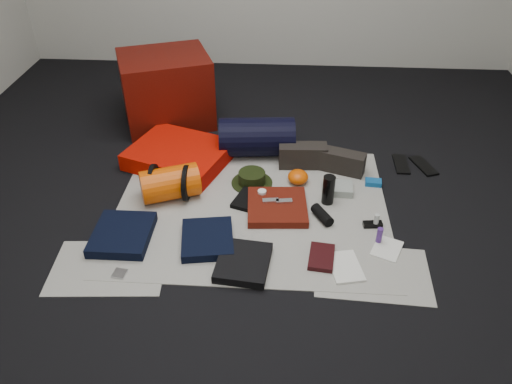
# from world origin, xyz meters

# --- Properties ---
(floor) EXTENTS (4.50, 4.50, 0.02)m
(floor) POSITION_xyz_m (0.00, 0.00, -0.01)
(floor) COLOR black
(floor) RESTS_ON ground
(newspaper_mat) EXTENTS (1.60, 1.30, 0.01)m
(newspaper_mat) POSITION_xyz_m (0.00, 0.00, 0.00)
(newspaper_mat) COLOR beige
(newspaper_mat) RESTS_ON floor
(newspaper_sheet_front_left) EXTENTS (0.61, 0.44, 0.00)m
(newspaper_sheet_front_left) POSITION_xyz_m (-0.70, -0.55, 0.00)
(newspaper_sheet_front_left) COLOR beige
(newspaper_sheet_front_left) RESTS_ON floor
(newspaper_sheet_front_right) EXTENTS (0.60, 0.43, 0.00)m
(newspaper_sheet_front_right) POSITION_xyz_m (0.65, -0.50, 0.00)
(newspaper_sheet_front_right) COLOR beige
(newspaper_sheet_front_right) RESTS_ON floor
(red_cabinet) EXTENTS (0.77, 0.71, 0.52)m
(red_cabinet) POSITION_xyz_m (-0.71, 1.05, 0.26)
(red_cabinet) COLOR #530C06
(red_cabinet) RESTS_ON floor
(sleeping_pad) EXTENTS (0.75, 0.69, 0.11)m
(sleeping_pad) POSITION_xyz_m (-0.52, 0.47, 0.06)
(sleeping_pad) COLOR #C61102
(sleeping_pad) RESTS_ON newspaper_mat
(stuff_sack) EXTENTS (0.39, 0.32, 0.20)m
(stuff_sack) POSITION_xyz_m (-0.50, 0.07, 0.11)
(stuff_sack) COLOR #D94B03
(stuff_sack) RESTS_ON newspaper_mat
(sack_strap_left) EXTENTS (0.02, 0.22, 0.22)m
(sack_strap_left) POSITION_xyz_m (-0.60, 0.07, 0.11)
(sack_strap_left) COLOR black
(sack_strap_left) RESTS_ON newspaper_mat
(sack_strap_right) EXTENTS (0.03, 0.22, 0.22)m
(sack_strap_right) POSITION_xyz_m (-0.40, 0.07, 0.11)
(sack_strap_right) COLOR black
(sack_strap_right) RESTS_ON newspaper_mat
(navy_duffel) EXTENTS (0.53, 0.31, 0.26)m
(navy_duffel) POSITION_xyz_m (-0.01, 0.60, 0.14)
(navy_duffel) COLOR black
(navy_duffel) RESTS_ON newspaper_mat
(boonie_brim) EXTENTS (0.28, 0.28, 0.01)m
(boonie_brim) POSITION_xyz_m (-0.02, 0.24, 0.01)
(boonie_brim) COLOR black
(boonie_brim) RESTS_ON newspaper_mat
(boonie_crown) EXTENTS (0.17, 0.17, 0.08)m
(boonie_crown) POSITION_xyz_m (-0.02, 0.24, 0.05)
(boonie_crown) COLOR black
(boonie_crown) RESTS_ON boonie_brim
(hiking_boot_left) EXTENTS (0.32, 0.13, 0.16)m
(hiking_boot_left) POSITION_xyz_m (0.30, 0.47, 0.08)
(hiking_boot_left) COLOR black
(hiking_boot_left) RESTS_ON newspaper_mat
(hiking_boot_right) EXTENTS (0.30, 0.19, 0.14)m
(hiking_boot_right) POSITION_xyz_m (0.56, 0.42, 0.08)
(hiking_boot_right) COLOR black
(hiking_boot_right) RESTS_ON newspaper_mat
(flip_flop_left) EXTENTS (0.09, 0.24, 0.01)m
(flip_flop_left) POSITION_xyz_m (0.97, 0.53, 0.01)
(flip_flop_left) COLOR black
(flip_flop_left) RESTS_ON floor
(flip_flop_right) EXTENTS (0.16, 0.25, 0.01)m
(flip_flop_right) POSITION_xyz_m (1.12, 0.52, 0.01)
(flip_flop_right) COLOR black
(flip_flop_right) RESTS_ON floor
(trousers_navy_a) EXTENTS (0.31, 0.35, 0.06)m
(trousers_navy_a) POSITION_xyz_m (-0.69, -0.33, 0.03)
(trousers_navy_a) COLOR black
(trousers_navy_a) RESTS_ON newspaper_mat
(trousers_navy_b) EXTENTS (0.32, 0.35, 0.05)m
(trousers_navy_b) POSITION_xyz_m (-0.22, -0.33, 0.03)
(trousers_navy_b) COLOR black
(trousers_navy_b) RESTS_ON newspaper_mat
(trousers_charcoal) EXTENTS (0.29, 0.33, 0.05)m
(trousers_charcoal) POSITION_xyz_m (-0.01, -0.50, 0.03)
(trousers_charcoal) COLOR black
(trousers_charcoal) RESTS_ON newspaper_mat
(black_tshirt) EXTENTS (0.33, 0.32, 0.03)m
(black_tshirt) POSITION_xyz_m (0.04, 0.05, 0.02)
(black_tshirt) COLOR black
(black_tshirt) RESTS_ON newspaper_mat
(red_shirt) EXTENTS (0.37, 0.37, 0.05)m
(red_shirt) POSITION_xyz_m (0.15, -0.02, 0.03)
(red_shirt) COLOR #561309
(red_shirt) RESTS_ON newspaper_mat
(orange_stuff_sack) EXTENTS (0.15, 0.15, 0.09)m
(orange_stuff_sack) POSITION_xyz_m (0.27, 0.27, 0.05)
(orange_stuff_sack) COLOR #D94B03
(orange_stuff_sack) RESTS_ON newspaper_mat
(first_aid_pouch) EXTENTS (0.19, 0.15, 0.05)m
(first_aid_pouch) POSITION_xyz_m (0.52, 0.19, 0.03)
(first_aid_pouch) COLOR gray
(first_aid_pouch) RESTS_ON newspaper_mat
(water_bottle) EXTENTS (0.10, 0.10, 0.18)m
(water_bottle) POSITION_xyz_m (0.45, 0.08, 0.10)
(water_bottle) COLOR black
(water_bottle) RESTS_ON newspaper_mat
(speaker) EXTENTS (0.13, 0.17, 0.06)m
(speaker) POSITION_xyz_m (0.41, -0.09, 0.04)
(speaker) COLOR black
(speaker) RESTS_ON newspaper_mat
(compact_camera) EXTENTS (0.09, 0.06, 0.03)m
(compact_camera) POSITION_xyz_m (0.51, 0.26, 0.02)
(compact_camera) COLOR silver
(compact_camera) RESTS_ON newspaper_mat
(cyan_case) EXTENTS (0.11, 0.07, 0.03)m
(cyan_case) POSITION_xyz_m (0.75, 0.28, 0.02)
(cyan_case) COLOR #0E4E8C
(cyan_case) RESTS_ON newspaper_mat
(toiletry_purple) EXTENTS (0.04, 0.04, 0.10)m
(toiletry_purple) POSITION_xyz_m (0.71, -0.27, 0.05)
(toiletry_purple) COLOR #482578
(toiletry_purple) RESTS_ON newspaper_mat
(toiletry_clear) EXTENTS (0.03, 0.03, 0.09)m
(toiletry_clear) POSITION_xyz_m (0.71, -0.14, 0.05)
(toiletry_clear) COLOR #B4B8B3
(toiletry_clear) RESTS_ON newspaper_mat
(paperback_book) EXTENTS (0.15, 0.21, 0.03)m
(paperback_book) POSITION_xyz_m (0.40, -0.42, 0.02)
(paperback_book) COLOR black
(paperback_book) RESTS_ON newspaper_mat
(map_booklet) EXTENTS (0.20, 0.25, 0.01)m
(map_booklet) POSITION_xyz_m (0.51, -0.48, 0.01)
(map_booklet) COLOR silver
(map_booklet) RESTS_ON newspaper_mat
(map_printout) EXTENTS (0.20, 0.22, 0.01)m
(map_printout) POSITION_xyz_m (0.75, -0.32, 0.01)
(map_printout) COLOR silver
(map_printout) RESTS_ON newspaper_mat
(sunglasses) EXTENTS (0.11, 0.05, 0.03)m
(sunglasses) POSITION_xyz_m (0.70, -0.14, 0.02)
(sunglasses) COLOR black
(sunglasses) RESTS_ON newspaper_mat
(key_cluster) EXTENTS (0.07, 0.07, 0.01)m
(key_cluster) POSITION_xyz_m (-0.63, -0.60, 0.01)
(key_cluster) COLOR silver
(key_cluster) RESTS_ON newspaper_mat
(tape_roll) EXTENTS (0.05, 0.05, 0.04)m
(tape_roll) POSITION_xyz_m (0.06, 0.08, 0.05)
(tape_roll) COLOR silver
(tape_roll) RESTS_ON black_tshirt
(energy_bar_a) EXTENTS (0.10, 0.05, 0.01)m
(energy_bar_a) POSITION_xyz_m (0.11, -0.00, 0.06)
(energy_bar_a) COLOR silver
(energy_bar_a) RESTS_ON red_shirt
(energy_bar_b) EXTENTS (0.10, 0.05, 0.01)m
(energy_bar_b) POSITION_xyz_m (0.19, -0.00, 0.06)
(energy_bar_b) COLOR silver
(energy_bar_b) RESTS_ON red_shirt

